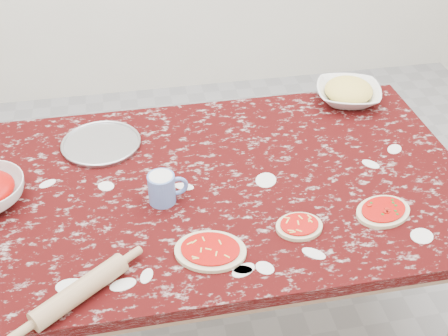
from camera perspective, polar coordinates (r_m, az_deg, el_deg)
ground at (r=2.39m, az=0.00°, el=-15.48°), size 4.00×4.00×0.00m
worktable at (r=1.90m, az=0.00°, el=-3.19°), size 1.60×1.00×0.75m
pizza_tray at (r=2.05m, az=-12.22°, el=2.37°), size 0.33×0.33×0.01m
cheese_bowl at (r=2.31m, az=12.34°, el=7.24°), size 0.31×0.31×0.06m
flour_mug at (r=1.75m, az=-6.15°, el=-2.00°), size 0.13×0.08×0.10m
pizza_left at (r=1.60m, az=-1.38°, el=-8.30°), size 0.24×0.21×0.02m
pizza_mid at (r=1.69m, az=7.55°, el=-5.81°), size 0.15×0.12×0.02m
pizza_right at (r=1.79m, az=15.67°, el=-4.20°), size 0.21×0.18×0.02m
rolling_pin at (r=1.52m, az=-14.25°, el=-11.87°), size 0.25×0.21×0.05m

